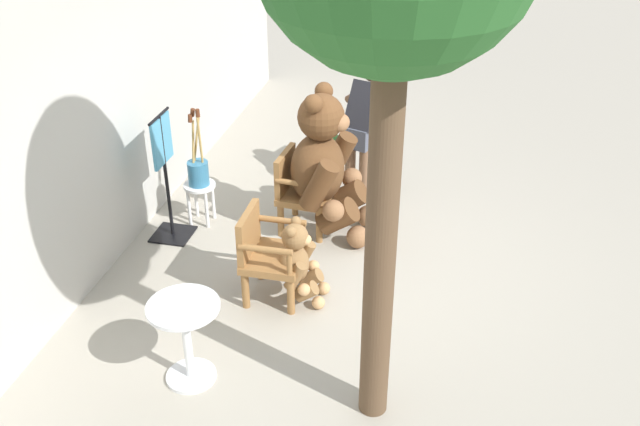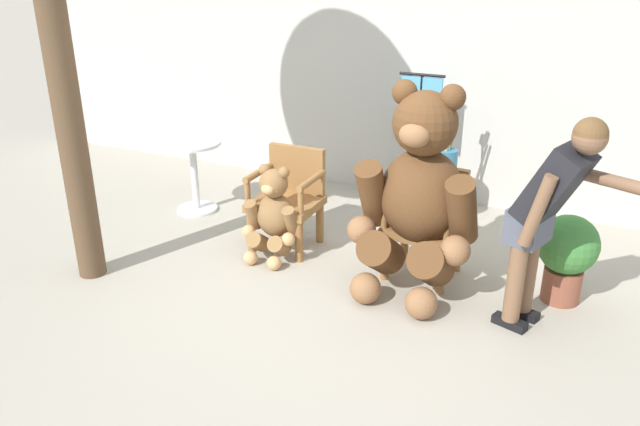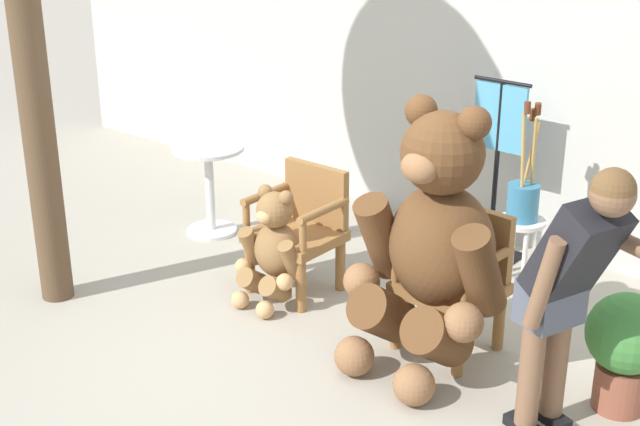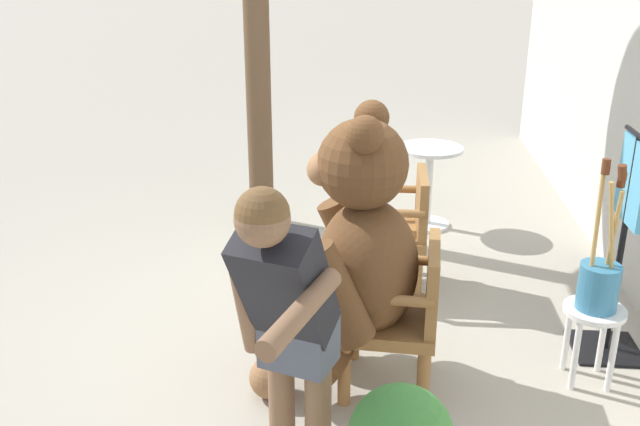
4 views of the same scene
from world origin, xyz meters
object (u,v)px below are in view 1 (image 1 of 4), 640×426
object	(u,v)px
wooden_chair_left	(267,252)
brush_bucket	(198,169)
teddy_bear_large	(326,165)
white_stool	(200,193)
teddy_bear_small	(298,262)
wooden_chair_right	(301,189)
round_side_table	(186,334)
person_visitor	(363,120)
clothing_display_stand	(166,174)
potted_plant	(324,152)

from	to	relation	value
wooden_chair_left	brush_bucket	bearing A→B (deg)	44.30
teddy_bear_large	white_stool	bearing A→B (deg)	95.29
teddy_bear_large	teddy_bear_small	distance (m)	1.28
wooden_chair_left	teddy_bear_small	distance (m)	0.29
wooden_chair_right	round_side_table	xyz separation A→B (m)	(-2.44, 0.29, -0.01)
wooden_chair_right	teddy_bear_small	size ratio (longest dim) A/B	1.06
wooden_chair_left	person_visitor	bearing A→B (deg)	-12.90
round_side_table	clothing_display_stand	bearing A→B (deg)	26.66
person_visitor	teddy_bear_large	bearing A→B (deg)	166.29
wooden_chair_left	white_stool	bearing A→B (deg)	44.35
potted_plant	teddy_bear_large	bearing A→B (deg)	-166.62
brush_bucket	white_stool	bearing A→B (deg)	169.62
brush_bucket	wooden_chair_right	bearing A→B (deg)	-82.95
round_side_table	clothing_display_stand	world-z (taller)	clothing_display_stand
wooden_chair_left	wooden_chair_right	distance (m)	1.23
wooden_chair_left	wooden_chair_right	bearing A→B (deg)	-0.01
brush_bucket	round_side_table	world-z (taller)	brush_bucket
wooden_chair_right	person_visitor	xyz separation A→B (m)	(0.91, -0.49, 0.45)
person_visitor	round_side_table	world-z (taller)	person_visitor
teddy_bear_large	potted_plant	world-z (taller)	teddy_bear_large
person_visitor	clothing_display_stand	bearing A→B (deg)	127.90
brush_bucket	clothing_display_stand	bearing A→B (deg)	148.21
teddy_bear_large	clothing_display_stand	world-z (taller)	teddy_bear_large
potted_plant	white_stool	bearing A→B (deg)	137.69
teddy_bear_large	potted_plant	bearing A→B (deg)	13.38
teddy_bear_large	brush_bucket	distance (m)	1.35
teddy_bear_large	clothing_display_stand	distance (m)	1.62
wooden_chair_right	person_visitor	bearing A→B (deg)	-28.30
brush_bucket	round_side_table	size ratio (longest dim) A/B	1.19
white_stool	round_side_table	xyz separation A→B (m)	(-2.30, -0.78, 0.09)
wooden_chair_left	clothing_display_stand	distance (m)	1.52
wooden_chair_right	white_stool	distance (m)	1.09
person_visitor	white_stool	size ratio (longest dim) A/B	3.33
wooden_chair_right	wooden_chair_left	bearing A→B (deg)	179.99
person_visitor	wooden_chair_right	bearing A→B (deg)	151.70
teddy_bear_small	clothing_display_stand	xyz separation A→B (m)	(0.77, 1.57, 0.32)
brush_bucket	person_visitor	bearing A→B (deg)	-56.26
person_visitor	white_stool	world-z (taller)	person_visitor
person_visitor	white_stool	xyz separation A→B (m)	(-1.05, 1.57, -0.56)
wooden_chair_left	potted_plant	size ratio (longest dim) A/B	1.26
wooden_chair_right	round_side_table	size ratio (longest dim) A/B	1.19
wooden_chair_left	potted_plant	xyz separation A→B (m)	(2.29, -0.01, -0.07)
teddy_bear_small	brush_bucket	world-z (taller)	brush_bucket
white_stool	potted_plant	world-z (taller)	potted_plant
white_stool	teddy_bear_large	bearing A→B (deg)	-84.71
wooden_chair_right	teddy_bear_small	world-z (taller)	wooden_chair_right
brush_bucket	potted_plant	size ratio (longest dim) A/B	1.26
wooden_chair_right	teddy_bear_large	world-z (taller)	teddy_bear_large
potted_plant	wooden_chair_right	bearing A→B (deg)	179.35
wooden_chair_right	person_visitor	world-z (taller)	person_visitor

